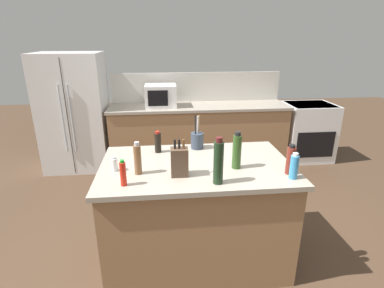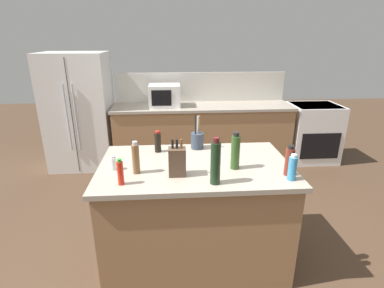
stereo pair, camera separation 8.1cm
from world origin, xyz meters
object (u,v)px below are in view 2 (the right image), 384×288
object	(u,v)px
range_oven	(312,132)
hot_sauce_bottle	(120,173)
dish_soap_bottle	(292,168)
wine_bottle	(215,162)
pepper_grinder	(136,158)
salt_shaker	(113,163)
refrigerator	(79,112)
knife_block	(177,161)
soy_sauce_bottle	(158,142)
utensil_crock	(197,140)
olive_oil_bottle	(235,152)
microwave	(165,95)
vinegar_bottle	(289,161)

from	to	relation	value
range_oven	hot_sauce_bottle	distance (m)	3.70
dish_soap_bottle	wine_bottle	size ratio (longest dim) A/B	0.58
pepper_grinder	salt_shaker	distance (m)	0.21
refrigerator	wine_bottle	size ratio (longest dim) A/B	4.93
refrigerator	knife_block	distance (m)	2.84
hot_sauce_bottle	salt_shaker	xyz separation A→B (m)	(-0.10, 0.26, -0.04)
salt_shaker	soy_sauce_bottle	bearing A→B (deg)	47.42
knife_block	utensil_crock	bearing A→B (deg)	71.04
knife_block	olive_oil_bottle	size ratio (longest dim) A/B	0.95
knife_block	microwave	bearing A→B (deg)	93.70
olive_oil_bottle	salt_shaker	bearing A→B (deg)	177.48
pepper_grinder	wine_bottle	distance (m)	0.63
utensil_crock	soy_sauce_bottle	distance (m)	0.37
olive_oil_bottle	salt_shaker	size ratio (longest dim) A/B	2.59
pepper_grinder	dish_soap_bottle	bearing A→B (deg)	-9.72
pepper_grinder	olive_oil_bottle	world-z (taller)	olive_oil_bottle
pepper_grinder	olive_oil_bottle	xyz separation A→B (m)	(0.78, 0.03, 0.02)
range_oven	wine_bottle	xyz separation A→B (m)	(-1.98, -2.55, 0.64)
knife_block	olive_oil_bottle	distance (m)	0.47
range_oven	knife_block	world-z (taller)	knife_block
refrigerator	vinegar_bottle	distance (m)	3.39
utensil_crock	hot_sauce_bottle	world-z (taller)	utensil_crock
utensil_crock	olive_oil_bottle	world-z (taller)	utensil_crock
soy_sauce_bottle	dish_soap_bottle	world-z (taller)	dish_soap_bottle
microwave	salt_shaker	bearing A→B (deg)	-99.41
knife_block	vinegar_bottle	size ratio (longest dim) A/B	1.21
vinegar_bottle	hot_sauce_bottle	bearing A→B (deg)	-176.89
knife_block	salt_shaker	distance (m)	0.53
salt_shaker	dish_soap_bottle	bearing A→B (deg)	-11.35
dish_soap_bottle	salt_shaker	bearing A→B (deg)	168.65
refrigerator	vinegar_bottle	world-z (taller)	refrigerator
refrigerator	microwave	size ratio (longest dim) A/B	3.75
knife_block	pepper_grinder	world-z (taller)	knife_block
hot_sauce_bottle	range_oven	bearing A→B (deg)	43.57
utensil_crock	dish_soap_bottle	size ratio (longest dim) A/B	1.58
utensil_crock	vinegar_bottle	size ratio (longest dim) A/B	1.34
dish_soap_bottle	soy_sauce_bottle	bearing A→B (deg)	147.61
hot_sauce_bottle	vinegar_bottle	distance (m)	1.26
knife_block	salt_shaker	size ratio (longest dim) A/B	2.46
utensil_crock	vinegar_bottle	distance (m)	0.90
refrigerator	range_oven	xyz separation A→B (m)	(3.67, -0.05, -0.40)
utensil_crock	hot_sauce_bottle	xyz separation A→B (m)	(-0.61, -0.69, 0.01)
microwave	vinegar_bottle	size ratio (longest dim) A/B	1.93
wine_bottle	salt_shaker	distance (m)	0.83
hot_sauce_bottle	soy_sauce_bottle	bearing A→B (deg)	68.87
microwave	olive_oil_bottle	xyz separation A→B (m)	(0.59, -2.31, -0.02)
refrigerator	range_oven	size ratio (longest dim) A/B	1.88
range_oven	wine_bottle	distance (m)	3.29
range_oven	pepper_grinder	bearing A→B (deg)	-137.61
refrigerator	pepper_grinder	size ratio (longest dim) A/B	6.65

